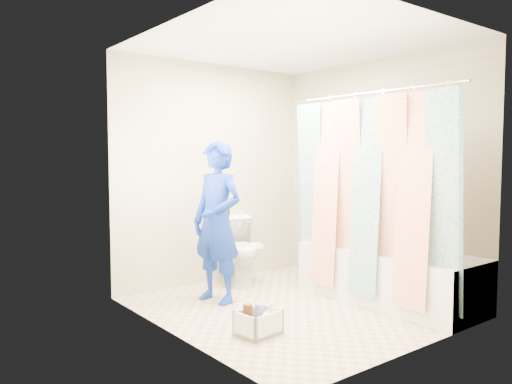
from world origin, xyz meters
TOP-DOWN VIEW (x-y plane):
  - floor at (0.00, 0.00)m, footprint 2.60×2.60m
  - ceiling at (0.00, 0.00)m, footprint 2.40×2.60m
  - wall_back at (0.00, 1.30)m, footprint 2.40×0.02m
  - wall_front at (0.00, -1.30)m, footprint 2.40×0.02m
  - wall_left at (-1.20, 0.00)m, footprint 0.02×2.60m
  - wall_right at (1.20, 0.00)m, footprint 0.02×2.60m
  - bathtub at (0.85, -0.43)m, footprint 0.70×1.75m
  - curtain_rod at (0.52, -0.43)m, footprint 0.02×1.90m
  - shower_curtain at (0.52, -0.43)m, footprint 0.06×1.75m
  - toilet at (0.15, 1.04)m, footprint 0.64×0.81m
  - tank_lid at (0.11, 0.93)m, footprint 0.49×0.35m
  - tank_internals at (0.18, 1.23)m, footprint 0.17×0.09m
  - plumber at (-0.43, 0.59)m, footprint 0.49×0.63m
  - cleaning_caddy at (-0.67, -0.37)m, footprint 0.35×0.29m

SIDE VIEW (x-z plane):
  - floor at x=0.00m, z-range 0.00..0.00m
  - cleaning_caddy at x=-0.67m, z-range -0.03..0.21m
  - bathtub at x=0.85m, z-range 0.02..0.52m
  - toilet at x=0.15m, z-range 0.00..0.73m
  - tank_lid at x=0.11m, z-range 0.41..0.44m
  - tank_internals at x=0.18m, z-range 0.60..0.83m
  - plumber at x=-0.43m, z-range 0.00..1.53m
  - shower_curtain at x=0.52m, z-range 0.12..1.92m
  - wall_back at x=0.00m, z-range 0.00..2.40m
  - wall_front at x=0.00m, z-range 0.00..2.40m
  - wall_left at x=-1.20m, z-range 0.00..2.40m
  - wall_right at x=1.20m, z-range 0.00..2.40m
  - curtain_rod at x=0.52m, z-range 1.94..1.96m
  - ceiling at x=0.00m, z-range 2.39..2.41m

